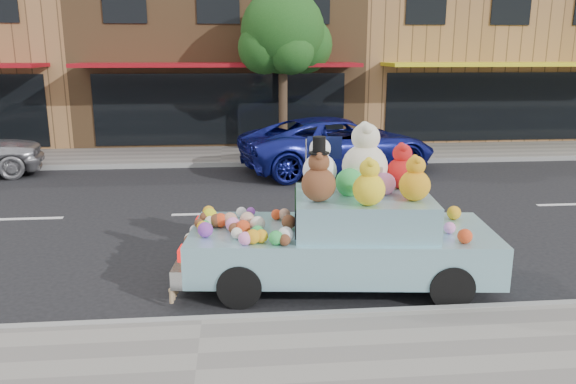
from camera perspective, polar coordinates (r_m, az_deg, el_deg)
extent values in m
plane|color=black|center=(11.89, -7.43, -2.23)|extent=(120.00, 120.00, 0.00)
cube|color=gray|center=(18.21, -6.79, 3.69)|extent=(60.00, 3.00, 0.12)
cube|color=gray|center=(7.20, -8.71, -12.94)|extent=(60.00, 0.12, 0.13)
cube|color=gray|center=(16.74, -6.90, 2.79)|extent=(60.00, 0.12, 0.13)
cube|color=brown|center=(23.41, -6.76, 14.45)|extent=(10.00, 8.00, 7.00)
cube|color=black|center=(19.49, -6.82, 8.35)|extent=(8.50, 0.06, 2.40)
cube|color=maroon|center=(18.52, -7.01, 12.70)|extent=(9.00, 1.80, 0.12)
cube|color=#9C6D41|center=(25.28, 17.27, 13.90)|extent=(10.00, 8.00, 7.00)
cube|color=black|center=(21.69, 20.91, 8.11)|extent=(8.50, 0.06, 2.40)
cube|color=yellow|center=(20.83, 22.35, 11.92)|extent=(9.00, 1.80, 0.12)
cube|color=black|center=(20.53, 13.90, 18.41)|extent=(1.40, 0.06, 1.60)
cube|color=black|center=(21.67, 21.78, 17.60)|extent=(1.40, 0.06, 1.60)
cylinder|color=#38281C|center=(18.06, -0.51, 8.64)|extent=(0.28, 0.28, 3.20)
sphere|color=#144213|center=(17.99, -0.52, 16.02)|extent=(2.60, 2.60, 2.60)
sphere|color=#144213|center=(18.35, 1.65, 14.72)|extent=(1.80, 1.80, 1.80)
sphere|color=#144213|center=(17.73, -2.46, 14.41)|extent=(1.60, 1.60, 1.60)
sphere|color=#144213|center=(17.40, 0.33, 14.10)|extent=(1.40, 1.40, 1.40)
sphere|color=#144213|center=(18.55, -1.64, 15.02)|extent=(1.60, 1.60, 1.60)
imported|color=navy|center=(15.95, 5.12, 4.83)|extent=(5.96, 3.77, 1.53)
cylinder|color=black|center=(7.82, 16.23, -9.22)|extent=(0.62, 0.26, 0.60)
cylinder|color=black|center=(9.22, 13.70, -5.43)|extent=(0.62, 0.26, 0.60)
cylinder|color=black|center=(7.57, -4.94, -9.47)|extent=(0.62, 0.26, 0.60)
cylinder|color=black|center=(9.01, -4.00, -5.51)|extent=(0.62, 0.26, 0.60)
cube|color=#90C8D7|center=(8.19, 5.39, -5.72)|extent=(4.45, 2.14, 0.60)
cube|color=#90C8D7|center=(8.06, 7.60, -2.02)|extent=(2.05, 1.69, 0.50)
cube|color=silver|center=(8.36, -10.08, -6.56)|extent=(0.35, 1.79, 0.26)
cube|color=red|center=(7.62, -10.74, -6.11)|extent=(0.09, 0.28, 0.16)
cube|color=red|center=(8.88, -9.06, -3.10)|extent=(0.09, 0.28, 0.16)
cube|color=black|center=(8.00, 0.83, -2.01)|extent=(0.18, 1.30, 0.40)
sphere|color=#5D311A|center=(7.54, 3.13, 0.79)|extent=(0.47, 0.47, 0.47)
sphere|color=#5D311A|center=(7.48, 3.16, 3.04)|extent=(0.29, 0.29, 0.29)
sphere|color=#5D311A|center=(7.36, 3.29, 3.61)|extent=(0.11, 0.11, 0.11)
sphere|color=#5D311A|center=(7.56, 3.06, 3.89)|extent=(0.11, 0.11, 0.11)
cylinder|color=black|center=(7.46, 3.17, 3.98)|extent=(0.28, 0.28, 0.02)
cylinder|color=black|center=(7.44, 3.19, 4.81)|extent=(0.17, 0.17, 0.22)
sphere|color=beige|center=(8.26, 7.79, 2.56)|extent=(0.67, 0.67, 0.67)
sphere|color=beige|center=(8.19, 7.89, 5.52)|extent=(0.42, 0.42, 0.42)
sphere|color=beige|center=(8.03, 8.16, 6.32)|extent=(0.16, 0.16, 0.16)
sphere|color=beige|center=(8.31, 7.70, 6.59)|extent=(0.16, 0.16, 0.16)
sphere|color=orange|center=(7.76, 12.74, 0.66)|extent=(0.42, 0.42, 0.42)
sphere|color=orange|center=(7.71, 12.85, 2.63)|extent=(0.26, 0.26, 0.26)
sphere|color=orange|center=(7.60, 13.10, 3.12)|extent=(0.10, 0.10, 0.10)
sphere|color=orange|center=(7.78, 12.68, 3.38)|extent=(0.10, 0.10, 0.10)
sphere|color=#B01212|center=(8.42, 11.45, 1.89)|extent=(0.46, 0.46, 0.46)
sphere|color=#B01212|center=(8.36, 11.55, 3.87)|extent=(0.28, 0.28, 0.28)
sphere|color=#B01212|center=(8.25, 11.78, 4.37)|extent=(0.11, 0.11, 0.11)
sphere|color=#B01212|center=(8.44, 11.38, 4.61)|extent=(0.11, 0.11, 0.11)
sphere|color=white|center=(8.32, 3.24, 2.19)|extent=(0.51, 0.51, 0.51)
sphere|color=white|center=(8.26, 3.28, 4.42)|extent=(0.32, 0.32, 0.32)
sphere|color=white|center=(8.13, 3.40, 5.00)|extent=(0.12, 0.12, 0.12)
sphere|color=white|center=(8.35, 3.17, 5.24)|extent=(0.12, 0.12, 0.12)
sphere|color=yellow|center=(7.41, 8.22, 0.26)|extent=(0.43, 0.43, 0.43)
sphere|color=yellow|center=(7.35, 8.30, 2.35)|extent=(0.27, 0.27, 0.27)
sphere|color=yellow|center=(7.24, 8.49, 2.88)|extent=(0.10, 0.10, 0.10)
sphere|color=yellow|center=(7.42, 8.15, 3.16)|extent=(0.10, 0.10, 0.10)
sphere|color=green|center=(7.93, 6.27, 0.97)|extent=(0.40, 0.40, 0.40)
sphere|color=pink|center=(8.05, 9.78, 0.82)|extent=(0.32, 0.32, 0.32)
sphere|color=#572D18|center=(7.85, -5.47, -3.70)|extent=(0.16, 0.16, 0.16)
sphere|color=red|center=(7.80, -4.82, -3.83)|extent=(0.15, 0.15, 0.15)
sphere|color=green|center=(7.38, -1.23, -4.67)|extent=(0.19, 0.19, 0.19)
sphere|color=red|center=(8.33, -7.32, -2.76)|extent=(0.14, 0.14, 0.14)
sphere|color=red|center=(7.88, -5.60, -3.74)|extent=(0.13, 0.13, 0.13)
sphere|color=silver|center=(8.60, -4.75, -2.07)|extent=(0.16, 0.16, 0.16)
sphere|color=red|center=(8.73, -8.06, -1.96)|extent=(0.15, 0.15, 0.15)
sphere|color=#773094|center=(8.67, -3.80, -2.01)|extent=(0.14, 0.14, 0.14)
sphere|color=#C3CA16|center=(8.40, -7.95, -2.37)|extent=(0.22, 0.22, 0.22)
sphere|color=pink|center=(7.94, -5.62, -3.30)|extent=(0.21, 0.21, 0.21)
sphere|color=orange|center=(7.98, -8.68, -3.48)|extent=(0.16, 0.16, 0.16)
sphere|color=green|center=(7.48, -3.03, -4.58)|extent=(0.16, 0.16, 0.16)
sphere|color=orange|center=(7.46, -2.73, -4.50)|extent=(0.18, 0.18, 0.18)
sphere|color=orange|center=(7.42, -3.60, -4.55)|extent=(0.20, 0.20, 0.20)
sphere|color=#572D18|center=(8.16, -9.02, -3.17)|extent=(0.14, 0.14, 0.14)
sphere|color=#A8755C|center=(8.15, -5.91, -2.82)|extent=(0.22, 0.22, 0.22)
sphere|color=green|center=(7.66, -3.12, -4.05)|extent=(0.17, 0.17, 0.17)
sphere|color=red|center=(8.46, -1.19, -2.30)|extent=(0.16, 0.16, 0.16)
sphere|color=#572D18|center=(8.16, -7.27, -2.90)|extent=(0.20, 0.20, 0.20)
sphere|color=#A8755C|center=(8.44, -0.36, -2.28)|extent=(0.18, 0.18, 0.18)
sphere|color=beige|center=(7.64, -5.22, -4.19)|extent=(0.16, 0.16, 0.16)
sphere|color=#773094|center=(7.75, -8.40, -3.81)|extent=(0.21, 0.21, 0.21)
sphere|color=beige|center=(7.92, -3.10, -3.25)|extent=(0.22, 0.22, 0.22)
sphere|color=pink|center=(7.39, -4.40, -4.73)|extent=(0.18, 0.18, 0.18)
sphere|color=green|center=(8.09, -8.42, -3.32)|extent=(0.14, 0.14, 0.14)
sphere|color=#572D18|center=(8.38, -8.41, -2.59)|extent=(0.17, 0.17, 0.17)
sphere|color=orange|center=(8.65, -8.06, -1.99)|extent=(0.19, 0.19, 0.19)
sphere|color=#572D18|center=(8.01, 0.08, -3.06)|extent=(0.21, 0.21, 0.21)
sphere|color=red|center=(7.82, -4.57, -3.57)|extent=(0.20, 0.20, 0.20)
sphere|color=beige|center=(8.19, -7.90, -2.99)|extent=(0.16, 0.16, 0.16)
sphere|color=silver|center=(7.46, -0.23, -4.36)|extent=(0.22, 0.22, 0.22)
sphere|color=red|center=(8.16, -6.88, -2.86)|extent=(0.21, 0.21, 0.21)
sphere|color=#572D18|center=(7.35, -0.34, -4.89)|extent=(0.16, 0.16, 0.16)
sphere|color=#D8A88C|center=(8.11, -4.13, -2.78)|extent=(0.22, 0.22, 0.22)
sphere|color=#572D18|center=(8.42, -9.97, -4.85)|extent=(0.17, 0.17, 0.17)
sphere|color=beige|center=(8.48, -9.89, -4.68)|extent=(0.18, 0.18, 0.18)
sphere|color=red|center=(8.34, -10.08, -5.19)|extent=(0.13, 0.13, 0.13)
sphere|color=orange|center=(8.95, -9.33, -3.75)|extent=(0.15, 0.15, 0.15)
sphere|color=red|center=(8.68, -9.65, -4.43)|extent=(0.12, 0.12, 0.12)
sphere|color=silver|center=(8.86, -9.42, -3.86)|extent=(0.17, 0.17, 0.17)
sphere|color=#773094|center=(9.05, -9.21, -3.58)|extent=(0.13, 0.13, 0.13)
sphere|color=orange|center=(8.24, -10.21, -5.46)|extent=(0.12, 0.12, 0.12)
sphere|color=beige|center=(8.05, -10.49, -5.92)|extent=(0.13, 0.13, 0.13)
sphere|color=orange|center=(8.05, -10.49, -5.85)|extent=(0.15, 0.15, 0.15)
sphere|color=green|center=(8.58, 14.95, -2.46)|extent=(0.19, 0.19, 0.19)
sphere|color=#773094|center=(8.50, 14.39, -2.63)|extent=(0.18, 0.18, 0.18)
sphere|color=orange|center=(8.82, 16.50, -2.04)|extent=(0.21, 0.21, 0.21)
sphere|color=red|center=(7.79, 17.53, -4.30)|extent=(0.20, 0.20, 0.20)
sphere|color=pink|center=(8.15, 16.10, -3.51)|extent=(0.16, 0.16, 0.16)
cylinder|color=#997A54|center=(7.70, -11.76, -10.41)|extent=(0.06, 0.06, 0.17)
sphere|color=#997A54|center=(7.66, -11.80, -9.76)|extent=(0.07, 0.07, 0.07)
cylinder|color=#997A54|center=(7.79, -11.60, -10.09)|extent=(0.06, 0.06, 0.17)
sphere|color=#997A54|center=(7.75, -11.63, -9.45)|extent=(0.07, 0.07, 0.07)
cylinder|color=#997A54|center=(7.89, -11.44, -9.77)|extent=(0.06, 0.06, 0.17)
sphere|color=#997A54|center=(7.85, -11.47, -9.14)|extent=(0.07, 0.07, 0.07)
cylinder|color=#997A54|center=(7.98, -11.28, -9.47)|extent=(0.06, 0.06, 0.17)
sphere|color=#997A54|center=(7.94, -11.31, -8.84)|extent=(0.07, 0.07, 0.07)
cylinder|color=#997A54|center=(8.08, -11.13, -9.17)|extent=(0.06, 0.06, 0.17)
sphere|color=#997A54|center=(8.04, -11.16, -8.55)|extent=(0.07, 0.07, 0.07)
cylinder|color=#997A54|center=(8.17, -10.98, -8.88)|extent=(0.06, 0.06, 0.17)
sphere|color=#997A54|center=(8.14, -11.01, -8.26)|extent=(0.07, 0.07, 0.07)
cylinder|color=#997A54|center=(8.27, -10.83, -8.59)|extent=(0.06, 0.06, 0.17)
sphere|color=#997A54|center=(8.23, -10.86, -7.98)|extent=(0.07, 0.07, 0.07)
cylinder|color=#997A54|center=(8.36, -10.69, -8.31)|extent=(0.06, 0.06, 0.17)
sphere|color=#997A54|center=(8.33, -10.72, -7.71)|extent=(0.07, 0.07, 0.07)
cylinder|color=#997A54|center=(8.46, -10.55, -8.04)|extent=(0.06, 0.06, 0.17)
sphere|color=#997A54|center=(8.43, -10.58, -7.44)|extent=(0.07, 0.07, 0.07)
cylinder|color=#997A54|center=(8.56, -10.42, -7.77)|extent=(0.06, 0.06, 0.17)
sphere|color=#997A54|center=(8.52, -10.45, -7.18)|extent=(0.07, 0.07, 0.07)
cylinder|color=#997A54|center=(8.65, -10.29, -7.51)|extent=(0.06, 0.06, 0.17)
sphere|color=#997A54|center=(8.62, -10.31, -6.93)|extent=(0.07, 0.07, 0.07)
cylinder|color=#997A54|center=(8.75, -10.16, -7.26)|extent=(0.06, 0.06, 0.17)
sphere|color=#997A54|center=(8.72, -10.18, -6.68)|extent=(0.07, 0.07, 0.07)
cylinder|color=#997A54|center=(8.85, -10.03, -7.01)|extent=(0.06, 0.06, 0.17)
sphere|color=#997A54|center=(8.81, -10.06, -6.43)|extent=(0.07, 0.07, 0.07)
cylinder|color=#997A54|center=(8.95, -9.91, -6.77)|extent=(0.06, 0.06, 0.17)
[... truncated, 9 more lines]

